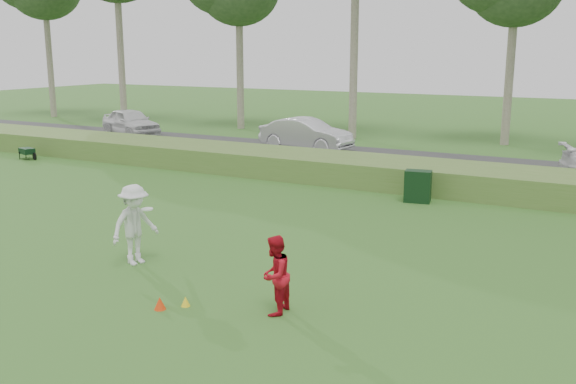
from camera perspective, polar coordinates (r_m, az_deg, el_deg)
The scene contains 11 objects.
ground at distance 13.78m, azimuth -7.91°, elevation -8.52°, with size 120.00×120.00×0.00m, color #2B5F1F.
reed_strip at distance 24.05m, azimuth 8.98°, elevation 1.71°, with size 80.00×3.00×0.90m, color #4B722D.
park_road at distance 28.82m, azimuth 12.23°, elevation 2.53°, with size 80.00×6.00×0.06m, color #2D2D2D.
player_white at distance 15.32m, azimuth -13.47°, elevation -2.84°, with size 1.02×1.36×1.90m.
player_red at distance 12.19m, azimuth -1.19°, elevation -7.41°, with size 0.75×0.58×1.54m, color red.
cone_orange at distance 12.84m, azimuth -11.32°, elevation -9.67°, with size 0.23×0.23×0.25m, color #F03A0C.
cone_yellow at distance 12.91m, azimuth -9.10°, elevation -9.58°, with size 0.18×0.18×0.20m, color yellow.
utility_cabinet at distance 21.45m, azimuth 11.47°, elevation 0.50°, with size 0.84×0.53×1.05m, color black.
wheelbarrow at distance 31.57m, azimuth -22.17°, elevation 3.38°, with size 1.09×0.69×0.52m.
car_left at distance 38.06m, azimuth -13.80°, elevation 6.06°, with size 1.81×4.49×1.53m, color silver.
car_mid at distance 31.77m, azimuth 1.61°, elevation 5.19°, with size 1.63×4.66×1.54m, color silver.
Camera 1 is at (7.63, -10.36, 4.95)m, focal length 40.00 mm.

